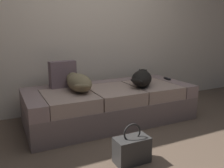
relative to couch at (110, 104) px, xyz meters
The scene contains 8 objects.
ground_plane 1.11m from the couch, 90.00° to the right, with size 10.00×10.00×0.00m, color brown.
back_wall 1.36m from the couch, 90.00° to the left, with size 6.40×0.10×2.80m, color beige.
couch is the anchor object (origin of this frame).
dog_tan 0.55m from the couch, behind, with size 0.28×0.63×0.21m.
dog_dark 0.54m from the couch, 15.85° to the right, with size 0.48×0.56×0.21m.
tv_remote 1.01m from the couch, ahead, with size 0.04×0.15×0.02m, color black.
throw_pillow 0.73m from the couch, 154.24° to the left, with size 0.34×0.12×0.34m, color #6F595F.
handbag 1.06m from the couch, 104.87° to the right, with size 0.32×0.18×0.38m.
Camera 1 is at (-1.30, -1.63, 1.19)m, focal length 37.99 mm.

